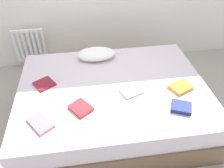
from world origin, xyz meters
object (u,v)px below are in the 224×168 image
at_px(radiator, 30,46).
at_px(textbook_pink, 40,123).
at_px(textbook_maroon, 44,84).
at_px(textbook_red, 81,108).
at_px(textbook_navy, 181,107).
at_px(pillow, 96,54).
at_px(bed, 113,103).
at_px(textbook_orange, 181,87).
at_px(textbook_white, 131,91).

height_order(radiator, textbook_pink, radiator).
relative_size(textbook_maroon, textbook_red, 0.95).
height_order(radiator, textbook_navy, radiator).
relative_size(radiator, pillow, 1.08).
xyz_separation_m(bed, textbook_pink, (-0.70, -0.42, 0.27)).
xyz_separation_m(pillow, textbook_red, (-0.22, -0.84, -0.04)).
height_order(pillow, textbook_orange, pillow).
relative_size(pillow, textbook_pink, 1.93).
xyz_separation_m(textbook_maroon, textbook_red, (0.37, -0.41, 0.00)).
bearing_deg(textbook_pink, textbook_maroon, 145.48).
relative_size(textbook_red, textbook_navy, 1.08).
relative_size(textbook_white, textbook_maroon, 1.14).
xyz_separation_m(bed, pillow, (-0.12, 0.55, 0.31)).
bearing_deg(textbook_orange, pillow, 114.68).
bearing_deg(textbook_white, textbook_orange, -22.87).
xyz_separation_m(textbook_orange, textbook_pink, (-1.38, -0.28, -0.00)).
relative_size(bed, textbook_white, 9.45).
distance_m(textbook_white, textbook_orange, 0.51).
height_order(bed, textbook_orange, textbook_orange).
height_order(pillow, textbook_red, pillow).
relative_size(textbook_red, textbook_orange, 0.91).
bearing_deg(textbook_navy, bed, 167.41).
xyz_separation_m(bed, textbook_navy, (0.58, -0.42, 0.27)).
relative_size(pillow, textbook_white, 2.18).
relative_size(textbook_maroon, textbook_orange, 0.87).
xyz_separation_m(bed, textbook_white, (0.17, -0.12, 0.27)).
bearing_deg(pillow, bed, -77.51).
bearing_deg(textbook_maroon, textbook_orange, -43.94).
xyz_separation_m(textbook_white, textbook_maroon, (-0.88, 0.24, -0.00)).
height_order(textbook_red, textbook_navy, textbook_navy).
xyz_separation_m(textbook_white, textbook_navy, (0.41, -0.30, 0.01)).
bearing_deg(textbook_red, textbook_white, 72.63).
bearing_deg(pillow, textbook_pink, -120.59).
bearing_deg(radiator, pillow, -35.65).
bearing_deg(textbook_pink, textbook_white, 73.28).
bearing_deg(textbook_white, textbook_navy, -56.58).
xyz_separation_m(radiator, textbook_maroon, (0.32, -1.08, 0.13)).
xyz_separation_m(pillow, textbook_orange, (0.81, -0.69, -0.04)).
distance_m(textbook_red, textbook_pink, 0.37).
height_order(textbook_navy, textbook_pink, textbook_navy).
bearing_deg(textbook_red, textbook_pink, -106.37).
xyz_separation_m(textbook_white, textbook_orange, (0.51, -0.03, 0.00)).
relative_size(bed, textbook_navy, 11.11).
bearing_deg(textbook_white, radiator, 112.31).
xyz_separation_m(textbook_maroon, textbook_pink, (0.01, -0.54, 0.00)).
height_order(radiator, textbook_white, radiator).
bearing_deg(bed, textbook_maroon, 170.67).
height_order(textbook_white, textbook_pink, same).
xyz_separation_m(textbook_red, textbook_orange, (1.03, 0.15, 0.00)).
bearing_deg(bed, textbook_red, -139.25).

